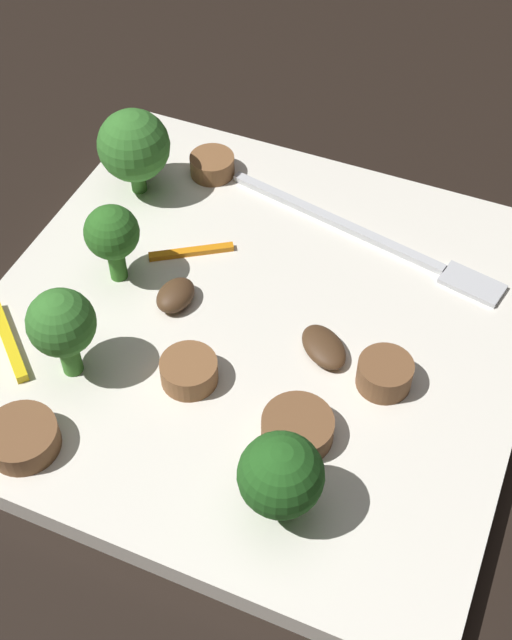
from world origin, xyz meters
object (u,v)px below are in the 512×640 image
object	(u,v)px
sausage_slice_1	(212,165)
pepper_strip_1	(191,252)
fork	(381,242)
broccoli_floret_1	(111,236)
pepper_strip_0	(8,341)
plate	(256,329)
mushroom_2	(176,295)
sausage_slice_0	(22,438)
broccoli_floret_3	(281,476)
sausage_slice_2	(298,428)
mushroom_1	(324,347)
sausage_slice_4	(189,371)
broccoli_floret_2	(134,146)
broccoli_floret_0	(62,325)
sausage_slice_3	(385,374)

from	to	relation	value
sausage_slice_1	pepper_strip_1	bearing A→B (deg)	-74.80
fork	broccoli_floret_1	distance (m)	0.16
pepper_strip_0	fork	bearing A→B (deg)	43.15
plate	sausage_slice_1	size ratio (longest dim) A/B	10.28
mushroom_2	pepper_strip_1	size ratio (longest dim) A/B	0.52
fork	broccoli_floret_1	world-z (taller)	broccoli_floret_1
plate	sausage_slice_0	bearing A→B (deg)	-121.49
plate	sausage_slice_0	distance (m)	0.14
broccoli_floret_3	fork	bearing A→B (deg)	92.89
sausage_slice_2	broccoli_floret_1	bearing A→B (deg)	155.77
broccoli_floret_1	mushroom_1	size ratio (longest dim) A/B	1.57
sausage_slice_2	sausage_slice_1	bearing A→B (deg)	126.57
sausage_slice_4	mushroom_2	bearing A→B (deg)	123.85
plate	broccoli_floret_3	world-z (taller)	broccoli_floret_3
plate	fork	xyz separation A→B (m)	(0.04, 0.08, 0.01)
broccoli_floret_3	mushroom_2	xyz separation A→B (m)	(-0.10, 0.09, -0.02)
plate	broccoli_floret_1	distance (m)	0.09
plate	broccoli_floret_2	distance (m)	0.14
broccoli_floret_0	sausage_slice_0	distance (m)	0.06
sausage_slice_0	sausage_slice_4	size ratio (longest dim) A/B	1.20
broccoli_floret_3	sausage_slice_1	bearing A→B (deg)	122.19
plate	mushroom_1	size ratio (longest dim) A/B	9.23
fork	broccoli_floret_3	bearing A→B (deg)	-75.46
broccoli_floret_2	sausage_slice_0	xyz separation A→B (m)	(0.04, -0.19, -0.03)
broccoli_floret_0	sausage_slice_2	bearing A→B (deg)	3.51
pepper_strip_1	sausage_slice_2	bearing A→B (deg)	-42.21
broccoli_floret_0	mushroom_2	world-z (taller)	broccoli_floret_0
broccoli_floret_1	sausage_slice_0	xyz separation A→B (m)	(0.01, -0.12, -0.03)
mushroom_2	sausage_slice_1	bearing A→B (deg)	104.54
sausage_slice_2	broccoli_floret_2	bearing A→B (deg)	140.06
plate	mushroom_1	xyz separation A→B (m)	(0.04, -0.01, 0.01)
sausage_slice_3	pepper_strip_0	world-z (taller)	sausage_slice_3
plate	sausage_slice_4	world-z (taller)	sausage_slice_4
broccoli_floret_2	sausage_slice_1	size ratio (longest dim) A/B	1.99
pepper_strip_0	sausage_slice_2	bearing A→B (deg)	2.17
sausage_slice_0	sausage_slice_2	world-z (taller)	same
pepper_strip_0	pepper_strip_1	xyz separation A→B (m)	(0.06, 0.10, -0.00)
broccoli_floret_2	sausage_slice_1	world-z (taller)	broccoli_floret_2
mushroom_1	mushroom_2	size ratio (longest dim) A/B	1.21
sausage_slice_0	pepper_strip_1	distance (m)	0.15
broccoli_floret_1	sausage_slice_2	size ratio (longest dim) A/B	1.40
pepper_strip_1	sausage_slice_1	bearing A→B (deg)	105.20
mushroom_1	sausage_slice_2	bearing A→B (deg)	-83.74
sausage_slice_4	pepper_strip_0	xyz separation A→B (m)	(-0.10, -0.02, -0.00)
broccoli_floret_0	sausage_slice_3	bearing A→B (deg)	19.78
broccoli_floret_3	mushroom_1	bearing A→B (deg)	97.68
fork	sausage_slice_1	size ratio (longest dim) A/B	6.35
mushroom_1	sausage_slice_1	bearing A→B (deg)	136.39
sausage_slice_2	pepper_strip_0	bearing A→B (deg)	-177.83
sausage_slice_4	mushroom_2	world-z (taller)	sausage_slice_4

